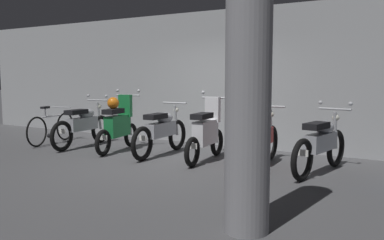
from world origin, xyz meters
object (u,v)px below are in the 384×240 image
at_px(motorbike_slot_0, 83,125).
at_px(support_pillar, 248,81).
at_px(motorbike_slot_4, 261,138).
at_px(motorbike_slot_5, 321,143).
at_px(motorbike_slot_2, 161,131).
at_px(motorbike_slot_1, 118,124).
at_px(motorbike_slot_3, 206,133).
at_px(bicycle, 52,128).

height_order(motorbike_slot_0, support_pillar, support_pillar).
xyz_separation_m(motorbike_slot_4, motorbike_slot_5, (1.04, -0.02, 0.00)).
distance_m(motorbike_slot_4, support_pillar, 3.28).
distance_m(motorbike_slot_0, motorbike_slot_2, 2.07).
xyz_separation_m(motorbike_slot_1, motorbike_slot_2, (1.04, 0.10, -0.08)).
height_order(motorbike_slot_2, motorbike_slot_3, motorbike_slot_3).
bearing_deg(motorbike_slot_0, bicycle, -176.42).
relative_size(motorbike_slot_4, support_pillar, 0.64).
bearing_deg(motorbike_slot_4, motorbike_slot_1, -176.93).
height_order(motorbike_slot_4, bicycle, motorbike_slot_4).
relative_size(motorbike_slot_1, support_pillar, 0.55).
distance_m(motorbike_slot_0, motorbike_slot_4, 4.14).
bearing_deg(bicycle, motorbike_slot_0, 3.58).
height_order(motorbike_slot_2, support_pillar, support_pillar).
distance_m(motorbike_slot_5, support_pillar, 3.11).
height_order(motorbike_slot_2, bicycle, motorbike_slot_2).
xyz_separation_m(motorbike_slot_3, motorbike_slot_4, (1.04, 0.09, -0.04)).
height_order(motorbike_slot_3, support_pillar, support_pillar).
distance_m(motorbike_slot_1, motorbike_slot_4, 3.11).
relative_size(motorbike_slot_2, motorbike_slot_3, 1.16).
height_order(motorbike_slot_0, bicycle, motorbike_slot_0).
height_order(motorbike_slot_1, bicycle, motorbike_slot_1).
relative_size(motorbike_slot_3, support_pillar, 0.55).
xyz_separation_m(bicycle, support_pillar, (6.10, -2.74, 1.16)).
distance_m(motorbike_slot_0, motorbike_slot_3, 3.10).
distance_m(motorbike_slot_4, bicycle, 5.11).
xyz_separation_m(motorbike_slot_1, motorbike_slot_5, (4.15, 0.15, -0.08)).
xyz_separation_m(motorbike_slot_0, motorbike_slot_5, (5.18, 0.14, 0.00)).
relative_size(motorbike_slot_2, support_pillar, 0.64).
bearing_deg(motorbike_slot_1, motorbike_slot_5, 2.06).
xyz_separation_m(motorbike_slot_3, motorbike_slot_5, (2.08, 0.07, -0.04)).
bearing_deg(support_pillar, motorbike_slot_4, 108.54).
height_order(motorbike_slot_5, bicycle, motorbike_slot_5).
distance_m(motorbike_slot_0, motorbike_slot_1, 1.04).
bearing_deg(motorbike_slot_5, motorbike_slot_4, 179.04).
bearing_deg(motorbike_slot_0, motorbike_slot_1, -0.62).
bearing_deg(motorbike_slot_5, bicycle, -178.15).
bearing_deg(motorbike_slot_2, motorbike_slot_5, 0.92).
xyz_separation_m(motorbike_slot_4, bicycle, (-5.11, -0.22, -0.13)).
xyz_separation_m(motorbike_slot_2, motorbike_slot_5, (3.11, 0.05, 0.00)).
xyz_separation_m(motorbike_slot_1, support_pillar, (4.10, -2.78, 0.95)).
distance_m(motorbike_slot_1, bicycle, 2.01).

